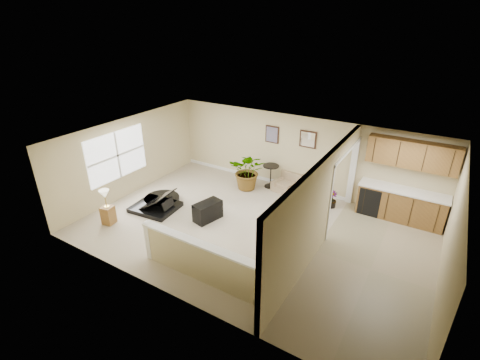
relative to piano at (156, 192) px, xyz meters
The scene contains 20 objects.
floor 3.16m from the piano, ahead, with size 9.00×9.00×0.00m, color tan.
back_wall 4.66m from the piano, 47.79° to the left, with size 9.00×0.04×2.50m, color #C6B787.
front_wall 4.10m from the piano, 39.99° to the right, with size 9.00×0.04×2.50m, color #C6B787.
left_wall 1.64m from the piano, 163.89° to the left, with size 0.04×6.00×2.50m, color #C6B787.
right_wall 7.64m from the piano, ahead, with size 0.04×6.00×2.50m, color #C6B787.
ceiling 3.70m from the piano, ahead, with size 9.00×6.00×0.04m, color white.
kitchen_vinyl 6.27m from the piano, ahead, with size 2.70×6.00×0.01m, color gray.
interior_partition 4.99m from the piano, ahead, with size 0.18×5.99×2.50m.
pony_half_wall 3.69m from the piano, 30.87° to the right, with size 3.42×0.22×1.00m.
left_window 1.68m from the piano, behind, with size 0.05×2.15×1.45m, color white.
wall_art_left 4.19m from the piano, 57.64° to the left, with size 0.48×0.04×0.58m.
wall_mirror 4.96m from the piano, 44.90° to the left, with size 0.55×0.04×0.55m.
kitchen_cabinets 7.03m from the piano, 26.56° to the left, with size 2.36×0.65×2.33m.
piano is the anchor object (origin of this frame).
piano_bench 1.77m from the piano, ahead, with size 0.41×0.82×0.54m, color black.
loveseat 4.42m from the piano, 44.53° to the left, with size 1.46×0.99×0.75m.
accent_table 3.83m from the piano, 52.98° to the left, with size 0.54×0.54×0.79m.
palm_plant 3.08m from the piano, 55.85° to the left, with size 1.42×1.31×1.31m.
small_plant 5.32m from the piano, 31.65° to the left, with size 0.33×0.33×0.52m.
lamp_stand 1.48m from the piano, 110.86° to the right, with size 0.35×0.35×1.04m.
Camera 1 is at (3.89, -7.00, 5.30)m, focal length 26.00 mm.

